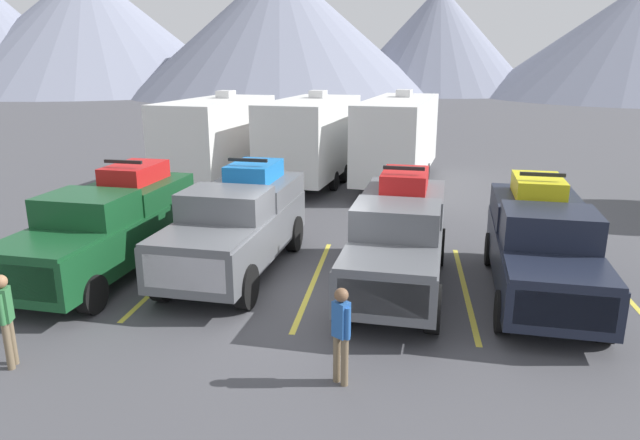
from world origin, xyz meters
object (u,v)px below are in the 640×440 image
object	(u,v)px
camper_trailer_b	(311,137)
pickup_truck_a	(109,225)
pickup_truck_b	(238,222)
person_a	(6,315)
camper_trailer_c	(398,136)
camper_trailer_a	(217,136)
pickup_truck_c	(399,236)
pickup_truck_d	(541,243)
person_b	(341,330)

from	to	relation	value
camper_trailer_b	pickup_truck_a	bearing A→B (deg)	-107.19
pickup_truck_b	person_a	world-z (taller)	pickup_truck_b
pickup_truck_a	camper_trailer_b	bearing A→B (deg)	72.81
pickup_truck_b	camper_trailer_c	bearing A→B (deg)	70.86
camper_trailer_a	person_a	bearing A→B (deg)	-85.88
pickup_truck_a	pickup_truck_b	xyz separation A→B (m)	(3.03, 0.56, 0.04)
pickup_truck_a	pickup_truck_c	bearing A→B (deg)	0.14
camper_trailer_c	pickup_truck_d	bearing A→B (deg)	-73.53
camper_trailer_b	person_a	bearing A→B (deg)	-100.37
pickup_truck_a	camper_trailer_b	size ratio (longest dim) A/B	0.77
pickup_truck_d	pickup_truck_c	bearing A→B (deg)	-178.76
pickup_truck_a	pickup_truck_b	size ratio (longest dim) A/B	1.05
camper_trailer_c	person_b	distance (m)	15.39
pickup_truck_b	person_a	bearing A→B (deg)	-116.54
pickup_truck_b	pickup_truck_c	world-z (taller)	pickup_truck_c
pickup_truck_b	camper_trailer_a	distance (m)	10.25
person_a	camper_trailer_c	bearing A→B (deg)	68.38
pickup_truck_d	person_b	world-z (taller)	pickup_truck_d
camper_trailer_b	person_a	distance (m)	15.24
camper_trailer_b	person_b	xyz separation A→B (m)	(2.81, -14.68, -1.02)
camper_trailer_a	camper_trailer_c	bearing A→B (deg)	7.68
pickup_truck_b	camper_trailer_c	size ratio (longest dim) A/B	0.65
pickup_truck_b	camper_trailer_a	world-z (taller)	camper_trailer_a
camper_trailer_c	person_a	xyz separation A→B (m)	(-6.19, -15.61, -1.02)
camper_trailer_b	pickup_truck_b	bearing A→B (deg)	-91.22
pickup_truck_d	camper_trailer_c	distance (m)	11.54
pickup_truck_d	camper_trailer_a	world-z (taller)	camper_trailer_a
camper_trailer_b	pickup_truck_c	bearing A→B (deg)	-70.80
pickup_truck_a	person_b	xyz separation A→B (m)	(6.05, -4.22, -0.23)
camper_trailer_c	person_b	bearing A→B (deg)	-92.39
pickup_truck_b	pickup_truck_d	xyz separation A→B (m)	(6.93, -0.48, -0.06)
camper_trailer_c	pickup_truck_a	bearing A→B (deg)	-121.03
pickup_truck_a	pickup_truck_d	size ratio (longest dim) A/B	1.06
camper_trailer_b	person_b	bearing A→B (deg)	-79.16
pickup_truck_a	pickup_truck_c	xyz separation A→B (m)	(6.88, 0.02, 0.03)
pickup_truck_c	person_a	xyz separation A→B (m)	(-6.37, -4.51, -0.25)
camper_trailer_b	camper_trailer_c	xyz separation A→B (m)	(3.45, 0.66, 0.01)
camper_trailer_a	camper_trailer_b	size ratio (longest dim) A/B	0.99
camper_trailer_c	camper_trailer_a	bearing A→B (deg)	-172.32
pickup_truck_d	camper_trailer_a	distance (m)	14.57
pickup_truck_c	camper_trailer_c	xyz separation A→B (m)	(-0.19, 11.10, 0.76)
camper_trailer_a	camper_trailer_c	size ratio (longest dim) A/B	0.88
pickup_truck_d	person_a	size ratio (longest dim) A/B	3.45
pickup_truck_a	person_a	bearing A→B (deg)	-83.63
pickup_truck_a	person_b	bearing A→B (deg)	-34.90
camper_trailer_b	person_b	distance (m)	14.98
camper_trailer_a	camper_trailer_c	xyz separation A→B (m)	(7.24, 0.98, 0.02)
person_a	person_b	distance (m)	5.55
pickup_truck_b	person_b	size ratio (longest dim) A/B	3.50
pickup_truck_b	camper_trailer_a	bearing A→B (deg)	110.48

